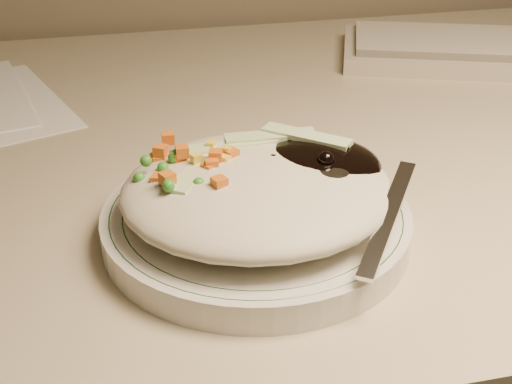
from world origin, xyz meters
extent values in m
cube|color=tan|center=(0.00, 1.38, 0.72)|extent=(1.40, 0.70, 0.04)
cylinder|color=silver|center=(-0.09, 1.20, 0.75)|extent=(0.22, 0.22, 0.02)
torus|color=#144723|center=(-0.09, 1.20, 0.76)|extent=(0.21, 0.21, 0.00)
torus|color=#144723|center=(-0.09, 1.20, 0.76)|extent=(0.19, 0.19, 0.00)
ellipsoid|color=beige|center=(-0.09, 1.20, 0.78)|extent=(0.19, 0.18, 0.04)
ellipsoid|color=black|center=(-0.05, 1.21, 0.79)|extent=(0.10, 0.09, 0.03)
ellipsoid|color=orange|center=(-0.14, 1.22, 0.78)|extent=(0.08, 0.08, 0.02)
sphere|color=black|center=(-0.08, 1.21, 0.79)|extent=(0.01, 0.01, 0.01)
sphere|color=black|center=(-0.05, 1.22, 0.79)|extent=(0.01, 0.01, 0.01)
sphere|color=black|center=(-0.03, 1.21, 0.80)|extent=(0.01, 0.01, 0.01)
sphere|color=black|center=(-0.03, 1.22, 0.79)|extent=(0.01, 0.01, 0.01)
sphere|color=black|center=(-0.04, 1.19, 0.80)|extent=(0.01, 0.01, 0.01)
sphere|color=black|center=(-0.05, 1.21, 0.79)|extent=(0.01, 0.01, 0.01)
sphere|color=black|center=(-0.04, 1.22, 0.79)|extent=(0.01, 0.01, 0.01)
cube|color=#D26217|center=(-0.14, 1.22, 0.80)|extent=(0.01, 0.01, 0.01)
cube|color=#D26217|center=(-0.12, 1.20, 0.79)|extent=(0.01, 0.01, 0.01)
cube|color=#D26217|center=(-0.15, 1.24, 0.80)|extent=(0.01, 0.01, 0.01)
cube|color=#D26217|center=(-0.12, 1.21, 0.80)|extent=(0.01, 0.01, 0.01)
cube|color=#D26217|center=(-0.12, 1.21, 0.80)|extent=(0.01, 0.01, 0.01)
cube|color=#D26217|center=(-0.16, 1.24, 0.79)|extent=(0.01, 0.01, 0.01)
cube|color=#D26217|center=(-0.14, 1.23, 0.80)|extent=(0.01, 0.01, 0.01)
cube|color=#D26217|center=(-0.12, 1.21, 0.80)|extent=(0.01, 0.01, 0.01)
cube|color=#D26217|center=(-0.11, 1.22, 0.80)|extent=(0.01, 0.01, 0.01)
cube|color=#D26217|center=(-0.15, 1.25, 0.80)|extent=(0.01, 0.01, 0.01)
cube|color=#D26217|center=(-0.15, 1.19, 0.80)|extent=(0.01, 0.01, 0.01)
cube|color=#D26217|center=(-0.12, 1.18, 0.80)|extent=(0.01, 0.01, 0.01)
cube|color=#D26217|center=(-0.16, 1.20, 0.79)|extent=(0.01, 0.01, 0.01)
cube|color=#D26217|center=(-0.15, 1.24, 0.79)|extent=(0.01, 0.01, 0.01)
sphere|color=#388C28|center=(-0.12, 1.22, 0.80)|extent=(0.01, 0.01, 0.01)
sphere|color=#388C28|center=(-0.15, 1.18, 0.80)|extent=(0.01, 0.01, 0.01)
sphere|color=#388C28|center=(-0.15, 1.22, 0.80)|extent=(0.01, 0.01, 0.01)
sphere|color=#388C28|center=(-0.17, 1.22, 0.80)|extent=(0.01, 0.01, 0.01)
sphere|color=#388C28|center=(-0.12, 1.22, 0.79)|extent=(0.01, 0.01, 0.01)
sphere|color=#388C28|center=(-0.12, 1.19, 0.79)|extent=(0.01, 0.01, 0.01)
sphere|color=#388C28|center=(-0.14, 1.21, 0.79)|extent=(0.01, 0.01, 0.01)
sphere|color=#388C28|center=(-0.14, 1.19, 0.79)|extent=(0.01, 0.01, 0.01)
sphere|color=#388C28|center=(-0.17, 1.21, 0.79)|extent=(0.01, 0.01, 0.01)
sphere|color=#388C28|center=(-0.14, 1.23, 0.80)|extent=(0.01, 0.01, 0.01)
sphere|color=#388C28|center=(-0.15, 1.22, 0.80)|extent=(0.01, 0.01, 0.01)
sphere|color=#388C28|center=(-0.15, 1.20, 0.79)|extent=(0.01, 0.01, 0.01)
sphere|color=#388C28|center=(-0.13, 1.19, 0.80)|extent=(0.01, 0.01, 0.01)
sphere|color=#388C28|center=(-0.10, 1.24, 0.79)|extent=(0.01, 0.01, 0.01)
cube|color=yellow|center=(-0.13, 1.22, 0.79)|extent=(0.01, 0.01, 0.01)
cube|color=yellow|center=(-0.11, 1.21, 0.80)|extent=(0.01, 0.01, 0.01)
cube|color=yellow|center=(-0.14, 1.22, 0.79)|extent=(0.01, 0.01, 0.01)
cube|color=yellow|center=(-0.13, 1.21, 0.80)|extent=(0.01, 0.01, 0.01)
cube|color=yellow|center=(-0.14, 1.21, 0.79)|extent=(0.01, 0.01, 0.01)
cube|color=yellow|center=(-0.11, 1.22, 0.80)|extent=(0.01, 0.01, 0.01)
cube|color=yellow|center=(-0.12, 1.24, 0.80)|extent=(0.01, 0.01, 0.01)
cube|color=yellow|center=(-0.13, 1.21, 0.79)|extent=(0.01, 0.01, 0.01)
cube|color=#B2D18C|center=(-0.10, 1.24, 0.80)|extent=(0.07, 0.02, 0.00)
cube|color=#B2D18C|center=(-0.07, 1.24, 0.80)|extent=(0.07, 0.02, 0.00)
cube|color=#B2D18C|center=(-0.13, 1.21, 0.80)|extent=(0.05, 0.06, 0.00)
cube|color=#B2D18C|center=(-0.05, 1.23, 0.80)|extent=(0.06, 0.06, 0.00)
ellipsoid|color=silver|center=(-0.04, 1.19, 0.79)|extent=(0.06, 0.06, 0.01)
cube|color=silver|center=(-0.02, 1.14, 0.78)|extent=(0.07, 0.10, 0.03)
cube|color=#B2A892|center=(0.29, 1.51, 0.75)|extent=(0.42, 0.27, 0.02)
camera|label=1|loc=(-0.19, 0.77, 1.02)|focal=50.00mm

